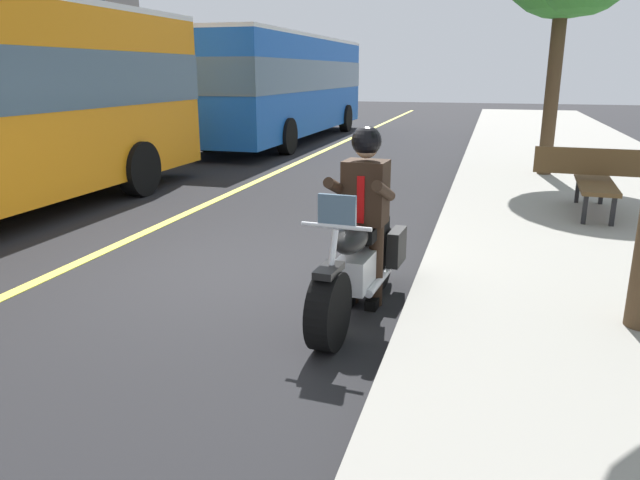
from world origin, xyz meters
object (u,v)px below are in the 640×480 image
at_px(bench_sidewalk, 596,176).
at_px(motorcycle_main, 358,266).
at_px(bus_far, 284,82).
at_px(rider_main, 365,201).

bearing_deg(bench_sidewalk, motorcycle_main, -31.01).
bearing_deg(bus_far, rider_main, 22.45).
relative_size(bus_far, bench_sidewalk, 6.06).
bearing_deg(rider_main, motorcycle_main, -3.00).
relative_size(motorcycle_main, bus_far, 0.20).
relative_size(motorcycle_main, bench_sidewalk, 1.22).
height_order(rider_main, bench_sidewalk, rider_main).
height_order(motorcycle_main, rider_main, rider_main).
xyz_separation_m(motorcycle_main, bench_sidewalk, (-4.43, 2.66, 0.26)).
relative_size(motorcycle_main, rider_main, 1.27).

